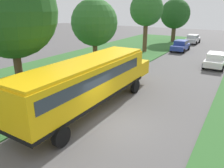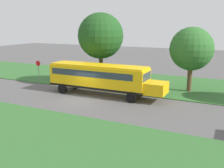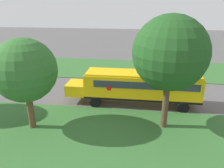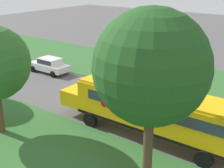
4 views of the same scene
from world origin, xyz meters
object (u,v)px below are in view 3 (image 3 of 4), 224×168
object	(u,v)px
school_bus	(139,85)
oak_tree_roadside_mid	(27,71)
car_white_nearest	(19,72)
oak_tree_beside_bus	(169,52)

from	to	relation	value
school_bus	oak_tree_roadside_mid	size ratio (longest dim) A/B	1.78
school_bus	car_white_nearest	bearing A→B (deg)	70.37
school_bus	oak_tree_roadside_mid	bearing A→B (deg)	123.88
car_white_nearest	oak_tree_beside_bus	bearing A→B (deg)	-118.36
school_bus	car_white_nearest	xyz separation A→B (m)	(5.37, 15.05, -1.05)
car_white_nearest	oak_tree_beside_bus	world-z (taller)	oak_tree_beside_bus
school_bus	oak_tree_beside_bus	bearing A→B (deg)	-152.89
school_bus	oak_tree_roadside_mid	distance (m)	9.85
car_white_nearest	oak_tree_roadside_mid	size ratio (longest dim) A/B	0.63
car_white_nearest	oak_tree_roadside_mid	distance (m)	13.39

